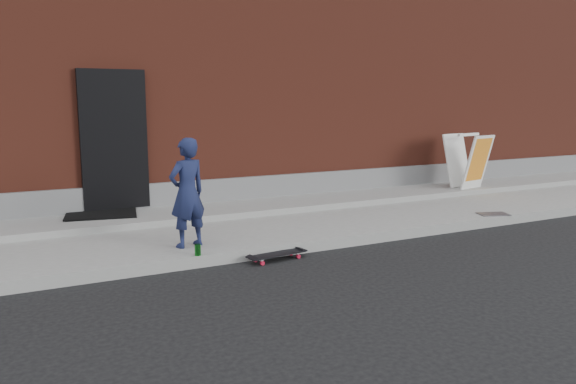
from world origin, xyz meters
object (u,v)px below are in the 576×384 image
child (187,193)px  pizza_sign (468,161)px  soda_can (198,250)px  skateboard (277,255)px

child → pizza_sign: size_ratio=1.27×
soda_can → pizza_sign: bearing=17.6°
skateboard → pizza_sign: pizza_sign is taller
skateboard → soda_can: 1.03m
pizza_sign → skateboard: bearing=-157.8°
child → pizza_sign: bearing=177.2°
child → skateboard: bearing=129.9°
skateboard → child: bearing=146.5°
child → soda_can: bearing=69.6°
pizza_sign → soda_can: bearing=-162.4°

